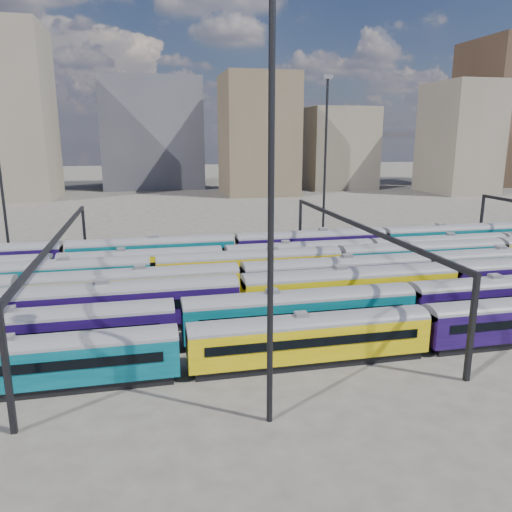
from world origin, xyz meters
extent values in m
plane|color=#403C36|center=(0.00, 0.00, 0.00)|extent=(500.00, 500.00, 0.00)
cube|color=black|center=(-19.29, -15.00, 0.33)|extent=(17.64, 2.29, 0.65)
cube|color=#054350|center=(-19.29, -15.00, 2.00)|extent=(18.57, 2.69, 2.69)
cylinder|color=#4C4C51|center=(-19.29, -15.00, 3.34)|extent=(18.57, 2.69, 2.69)
cube|color=black|center=(-19.29, -16.37, 2.32)|extent=(16.34, 0.06, 0.70)
cube|color=black|center=(-19.29, -13.63, 2.32)|extent=(16.34, 0.06, 0.70)
cube|color=slate|center=(-19.29, -15.00, 4.06)|extent=(0.93, 0.84, 0.33)
cube|color=black|center=(-0.12, -15.00, 0.33)|extent=(17.64, 2.29, 0.65)
cube|color=#AD9206|center=(-0.12, -15.00, 2.00)|extent=(18.57, 2.69, 2.69)
cylinder|color=#4C4C51|center=(-0.12, -15.00, 3.34)|extent=(18.57, 2.69, 2.69)
cube|color=black|center=(-0.12, -16.37, 2.32)|extent=(16.34, 0.06, 0.70)
cube|color=black|center=(-0.12, -13.63, 2.32)|extent=(16.34, 0.06, 0.70)
cube|color=slate|center=(-0.12, -15.00, 4.06)|extent=(0.93, 0.84, 0.33)
cube|color=black|center=(-19.97, -10.00, 0.35)|extent=(19.01, 2.47, 0.70)
cube|color=#140734|center=(-19.97, -10.00, 2.15)|extent=(20.01, 2.90, 2.90)
cylinder|color=#4C4C51|center=(-19.97, -10.00, 3.60)|extent=(20.01, 2.90, 2.90)
cube|color=black|center=(-19.97, -11.47, 2.50)|extent=(17.61, 0.06, 0.75)
cube|color=black|center=(-19.97, -8.53, 2.50)|extent=(17.61, 0.06, 0.75)
cube|color=slate|center=(-19.97, -10.00, 4.37)|extent=(1.00, 0.90, 0.35)
cube|color=black|center=(0.64, -10.00, 0.35)|extent=(19.01, 2.47, 0.70)
cube|color=#054350|center=(0.64, -10.00, 2.15)|extent=(20.01, 2.90, 2.90)
cylinder|color=#4C4C51|center=(0.64, -10.00, 3.60)|extent=(20.01, 2.90, 2.90)
cube|color=black|center=(0.64, -11.47, 2.50)|extent=(17.61, 0.06, 0.75)
cube|color=black|center=(0.64, -8.53, 2.50)|extent=(17.61, 0.06, 0.75)
cube|color=slate|center=(0.64, -10.00, 4.37)|extent=(1.00, 0.90, 0.35)
cube|color=black|center=(21.25, -10.00, 0.35)|extent=(19.01, 2.47, 0.70)
cube|color=#140734|center=(21.25, -10.00, 2.15)|extent=(20.01, 2.90, 2.90)
cylinder|color=#4C4C51|center=(21.25, -10.00, 3.60)|extent=(20.01, 2.90, 2.90)
cube|color=black|center=(21.25, -8.53, 2.50)|extent=(17.61, 0.06, 0.75)
cube|color=slate|center=(21.25, -10.00, 4.37)|extent=(1.00, 0.90, 0.35)
cube|color=black|center=(-14.62, -5.00, 0.37)|extent=(20.28, 2.63, 0.75)
cube|color=#140734|center=(-14.62, -5.00, 2.29)|extent=(21.35, 3.10, 3.10)
cylinder|color=#4C4C51|center=(-14.62, -5.00, 3.84)|extent=(21.35, 3.10, 3.10)
cube|color=black|center=(-14.62, -6.57, 2.67)|extent=(18.79, 0.06, 0.80)
cube|color=black|center=(-14.62, -3.43, 2.67)|extent=(18.79, 0.06, 0.80)
cube|color=slate|center=(-14.62, -5.00, 4.67)|extent=(1.07, 0.96, 0.37)
cube|color=black|center=(7.33, -5.00, 0.37)|extent=(20.28, 2.63, 0.75)
cube|color=#AD9206|center=(7.33, -5.00, 2.29)|extent=(21.35, 3.10, 3.10)
cylinder|color=#4C4C51|center=(7.33, -5.00, 3.84)|extent=(21.35, 3.10, 3.10)
cube|color=black|center=(7.33, -6.57, 2.67)|extent=(18.79, 0.06, 0.80)
cube|color=black|center=(7.33, -3.43, 2.67)|extent=(18.79, 0.06, 0.80)
cube|color=slate|center=(7.33, -5.00, 4.67)|extent=(1.07, 0.96, 0.37)
cube|color=black|center=(-13.27, 0.00, 0.36)|extent=(19.54, 2.53, 0.72)
cube|color=#AD9206|center=(-13.27, 0.00, 2.21)|extent=(20.56, 2.98, 2.98)
cylinder|color=#4C4C51|center=(-13.27, 0.00, 3.70)|extent=(20.56, 2.98, 2.98)
cube|color=black|center=(-13.27, -1.51, 2.57)|extent=(18.10, 0.06, 0.77)
cube|color=black|center=(-13.27, 1.51, 2.57)|extent=(18.10, 0.06, 0.77)
cube|color=slate|center=(-13.27, 0.00, 4.50)|extent=(1.03, 0.93, 0.36)
cube|color=black|center=(7.89, 0.00, 0.36)|extent=(19.54, 2.53, 0.72)
cube|color=#140734|center=(7.89, 0.00, 2.21)|extent=(20.56, 2.98, 2.98)
cylinder|color=#4C4C51|center=(7.89, 0.00, 3.70)|extent=(20.56, 2.98, 2.98)
cube|color=black|center=(7.89, -1.51, 2.57)|extent=(18.10, 0.06, 0.77)
cube|color=black|center=(7.89, 1.51, 2.57)|extent=(18.10, 0.06, 0.77)
cube|color=slate|center=(7.89, 0.00, 4.50)|extent=(1.03, 0.93, 0.36)
cube|color=black|center=(29.06, 0.00, 0.36)|extent=(19.54, 2.53, 0.72)
cube|color=#054350|center=(29.06, 0.00, 2.21)|extent=(20.56, 2.98, 2.98)
cylinder|color=#4C4C51|center=(29.06, 0.00, 3.70)|extent=(20.56, 2.98, 2.98)
cube|color=black|center=(29.06, 1.51, 2.57)|extent=(18.10, 0.06, 0.77)
cube|color=slate|center=(29.06, 0.00, 4.50)|extent=(1.03, 0.93, 0.36)
cube|color=black|center=(-22.15, 5.00, 0.37)|extent=(19.87, 2.58, 0.73)
cube|color=#054350|center=(-22.15, 5.00, 2.25)|extent=(20.92, 3.03, 3.03)
cylinder|color=#4C4C51|center=(-22.15, 5.00, 3.77)|extent=(20.92, 3.03, 3.03)
cube|color=black|center=(-22.15, 3.46, 2.61)|extent=(18.41, 0.06, 0.78)
cube|color=black|center=(-22.15, 6.54, 2.61)|extent=(18.41, 0.06, 0.78)
cube|color=slate|center=(-22.15, 5.00, 4.57)|extent=(1.05, 0.94, 0.37)
cube|color=black|center=(-0.63, 5.00, 0.37)|extent=(19.87, 2.58, 0.73)
cube|color=#AD9206|center=(-0.63, 5.00, 2.25)|extent=(20.92, 3.03, 3.03)
cylinder|color=#4C4C51|center=(-0.63, 5.00, 3.77)|extent=(20.92, 3.03, 3.03)
cube|color=black|center=(-0.63, 3.46, 2.61)|extent=(18.41, 0.06, 0.78)
cube|color=black|center=(-0.63, 6.54, 2.61)|extent=(18.41, 0.06, 0.78)
cube|color=slate|center=(-0.63, 5.00, 4.57)|extent=(1.05, 0.94, 0.37)
cube|color=black|center=(20.89, 5.00, 0.37)|extent=(19.87, 2.58, 0.73)
cube|color=#054350|center=(20.89, 5.00, 2.25)|extent=(20.92, 3.03, 3.03)
cylinder|color=#4C4C51|center=(20.89, 5.00, 3.77)|extent=(20.92, 3.03, 3.03)
cube|color=black|center=(20.89, 3.46, 2.61)|extent=(18.41, 0.06, 0.78)
cube|color=black|center=(20.89, 6.54, 2.61)|extent=(18.41, 0.06, 0.78)
cube|color=slate|center=(20.89, 5.00, 4.57)|extent=(1.05, 0.94, 0.37)
cube|color=black|center=(-12.59, 10.00, 0.33)|extent=(17.90, 2.32, 0.66)
cube|color=#AD9206|center=(-12.59, 10.00, 2.03)|extent=(18.84, 2.73, 2.73)
cylinder|color=#4C4C51|center=(-12.59, 10.00, 3.39)|extent=(18.84, 2.73, 2.73)
cube|color=black|center=(-12.59, 8.61, 2.35)|extent=(16.58, 0.06, 0.71)
cube|color=black|center=(-12.59, 11.39, 2.35)|extent=(16.58, 0.06, 0.71)
cube|color=slate|center=(-12.59, 10.00, 4.12)|extent=(0.94, 0.85, 0.33)
cube|color=black|center=(6.85, 10.00, 0.33)|extent=(17.90, 2.32, 0.66)
cube|color=#140734|center=(6.85, 10.00, 2.03)|extent=(18.84, 2.73, 2.73)
cylinder|color=#4C4C51|center=(6.85, 10.00, 3.39)|extent=(18.84, 2.73, 2.73)
cube|color=black|center=(6.85, 8.61, 2.35)|extent=(16.58, 0.06, 0.71)
cube|color=black|center=(6.85, 11.39, 2.35)|extent=(16.58, 0.06, 0.71)
cube|color=slate|center=(6.85, 10.00, 4.12)|extent=(0.94, 0.85, 0.33)
cube|color=black|center=(26.30, 10.00, 0.33)|extent=(17.90, 2.32, 0.66)
cube|color=#AD9206|center=(26.30, 10.00, 2.03)|extent=(18.84, 2.73, 2.73)
cylinder|color=#4C4C51|center=(26.30, 10.00, 3.39)|extent=(18.84, 2.73, 2.73)
cube|color=black|center=(26.30, 8.61, 2.35)|extent=(16.58, 0.06, 0.71)
cube|color=black|center=(26.30, 11.39, 2.35)|extent=(16.58, 0.06, 0.71)
cube|color=slate|center=(26.30, 10.00, 4.12)|extent=(0.94, 0.85, 0.33)
cube|color=black|center=(-11.29, 15.00, 0.36)|extent=(19.71, 2.56, 0.73)
cube|color=#054350|center=(-11.29, 15.00, 2.23)|extent=(20.75, 3.01, 3.01)
cylinder|color=#4C4C51|center=(-11.29, 15.00, 3.73)|extent=(20.75, 3.01, 3.01)
cube|color=black|center=(-11.29, 13.48, 2.59)|extent=(18.26, 0.06, 0.78)
cube|color=black|center=(-11.29, 16.52, 2.59)|extent=(18.26, 0.06, 0.78)
cube|color=slate|center=(-11.29, 15.00, 4.54)|extent=(1.04, 0.93, 0.36)
cube|color=black|center=(10.06, 15.00, 0.36)|extent=(19.71, 2.56, 0.73)
cube|color=#140734|center=(10.06, 15.00, 2.23)|extent=(20.75, 3.01, 3.01)
cylinder|color=#4C4C51|center=(10.06, 15.00, 3.73)|extent=(20.75, 3.01, 3.01)
cube|color=black|center=(10.06, 13.48, 2.59)|extent=(18.26, 0.06, 0.78)
cube|color=black|center=(10.06, 16.52, 2.59)|extent=(18.26, 0.06, 0.78)
cube|color=slate|center=(10.06, 15.00, 4.54)|extent=(1.04, 0.93, 0.36)
cube|color=black|center=(31.41, 15.00, 0.36)|extent=(19.71, 2.56, 0.73)
cube|color=#054350|center=(31.41, 15.00, 2.23)|extent=(20.75, 3.01, 3.01)
cylinder|color=#4C4C51|center=(31.41, 15.00, 3.73)|extent=(20.75, 3.01, 3.01)
cube|color=black|center=(31.41, 13.48, 2.59)|extent=(18.26, 0.06, 0.78)
cube|color=black|center=(31.41, 16.52, 2.59)|extent=(18.26, 0.06, 0.78)
cube|color=slate|center=(31.41, 15.00, 4.54)|extent=(1.04, 0.93, 0.36)
cube|color=black|center=(-20.00, -20.00, 4.00)|extent=(0.35, 0.35, 8.00)
cube|color=black|center=(-20.00, 20.00, 4.00)|extent=(0.35, 0.35, 8.00)
cube|color=black|center=(-20.00, 0.00, 7.80)|extent=(0.30, 40.00, 0.45)
cube|color=black|center=(10.00, -20.00, 4.00)|extent=(0.35, 0.35, 8.00)
cube|color=black|center=(10.00, 20.00, 4.00)|extent=(0.35, 0.35, 8.00)
cube|color=black|center=(10.00, 0.00, 7.80)|extent=(0.30, 40.00, 0.45)
cube|color=black|center=(40.00, 20.00, 4.00)|extent=(0.35, 0.35, 8.00)
cylinder|color=black|center=(-30.00, 22.00, 12.50)|extent=(0.36, 0.36, 25.00)
cylinder|color=black|center=(-5.00, -22.00, 12.50)|extent=(0.36, 0.36, 25.00)
cylinder|color=black|center=(15.00, 24.00, 12.50)|extent=(0.36, 0.36, 25.00)
cube|color=slate|center=(15.00, 24.00, 25.30)|extent=(1.40, 0.50, 0.60)
cube|color=#38383F|center=(-8.81, 123.01, 17.41)|extent=(31.45, 23.82, 34.83)
cube|color=brown|center=(20.99, 97.07, 16.99)|extent=(20.53, 21.40, 33.97)
cube|color=#665B4C|center=(50.05, 108.48, 12.82)|extent=(21.40, 20.66, 25.64)
cube|color=#665B4C|center=(80.21, 87.38, 16.07)|extent=(16.30, 22.06, 32.15)
cube|color=#332319|center=(108.76, 108.14, 24.11)|extent=(20.77, 27.95, 48.23)
camera|label=1|loc=(-11.69, -48.55, 17.10)|focal=35.00mm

